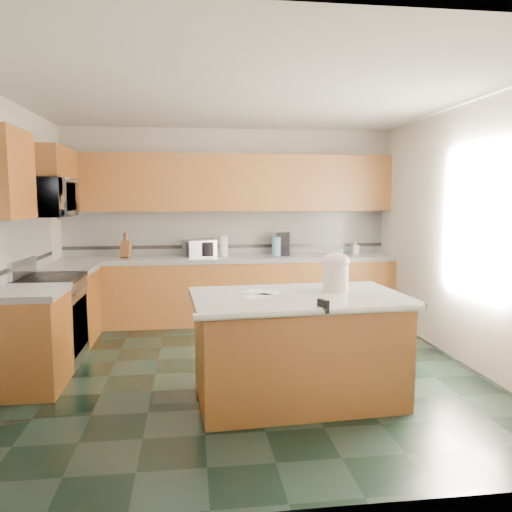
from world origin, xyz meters
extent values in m
plane|color=black|center=(0.00, 0.00, 0.00)|extent=(4.60, 4.60, 0.00)
plane|color=white|center=(0.00, 0.00, 2.70)|extent=(4.60, 4.60, 0.00)
cube|color=beige|center=(0.00, 2.32, 1.35)|extent=(4.60, 0.04, 2.70)
cube|color=beige|center=(0.00, -2.32, 1.35)|extent=(4.60, 0.04, 2.70)
cube|color=beige|center=(2.32, 0.00, 1.35)|extent=(0.04, 4.60, 2.70)
cube|color=#592C0C|center=(0.00, 2.00, 0.43)|extent=(4.60, 0.60, 0.86)
cube|color=silver|center=(0.00, 2.00, 0.89)|extent=(4.60, 0.64, 0.06)
cube|color=#592C0C|center=(0.00, 2.13, 1.94)|extent=(4.60, 0.33, 0.78)
cube|color=silver|center=(0.00, 2.29, 1.24)|extent=(4.60, 0.02, 0.63)
cube|color=black|center=(0.00, 2.28, 1.04)|extent=(4.60, 0.01, 0.05)
cube|color=#592C0C|center=(-2.00, 1.29, 0.43)|extent=(0.60, 0.82, 0.86)
cube|color=silver|center=(-2.00, 1.29, 0.89)|extent=(0.64, 0.82, 0.06)
cube|color=#592C0C|center=(-2.00, -0.24, 0.43)|extent=(0.60, 0.72, 0.86)
cube|color=silver|center=(-2.00, -0.24, 0.89)|extent=(0.64, 0.72, 0.06)
cube|color=silver|center=(-2.29, 0.55, 1.24)|extent=(0.02, 2.30, 0.63)
cube|color=black|center=(-2.28, 0.55, 1.04)|extent=(0.01, 2.30, 0.05)
cube|color=#592C0C|center=(-2.13, 1.42, 1.94)|extent=(0.33, 1.09, 0.78)
cube|color=#592C0C|center=(-2.13, -0.24, 1.94)|extent=(0.33, 0.72, 0.78)
cube|color=#B7B7BC|center=(-2.00, 0.50, 0.44)|extent=(0.60, 0.76, 0.88)
cube|color=black|center=(-1.71, 0.50, 0.40)|extent=(0.02, 0.68, 0.55)
cube|color=black|center=(-2.00, 0.50, 0.90)|extent=(0.62, 0.78, 0.04)
cylinder|color=#B7B7BC|center=(-1.68, 0.50, 0.78)|extent=(0.02, 0.66, 0.02)
cube|color=#B7B7BC|center=(-2.26, 0.50, 1.02)|extent=(0.06, 0.76, 0.18)
imported|color=#B7B7BC|center=(-2.00, 0.50, 1.73)|extent=(0.50, 0.73, 0.41)
cube|color=#592C0C|center=(0.36, -0.78, 0.43)|extent=(1.74, 1.06, 0.86)
cube|color=silver|center=(0.36, -0.78, 0.89)|extent=(1.84, 1.17, 0.06)
cylinder|color=silver|center=(0.36, -1.31, 0.89)|extent=(1.78, 0.17, 0.06)
cylinder|color=beige|center=(0.72, -0.67, 1.04)|extent=(0.23, 0.23, 0.23)
ellipsoid|color=beige|center=(0.72, -0.67, 1.19)|extent=(0.24, 0.24, 0.15)
cylinder|color=tan|center=(0.72, -0.67, 1.24)|extent=(0.08, 0.03, 0.03)
sphere|color=tan|center=(0.68, -0.67, 1.24)|extent=(0.04, 0.04, 0.04)
sphere|color=tan|center=(0.76, -0.67, 1.24)|extent=(0.04, 0.04, 0.04)
imported|color=#40AD8E|center=(0.81, -0.53, 1.10)|extent=(0.18, 0.18, 0.35)
cube|color=white|center=(0.02, -0.82, 0.92)|extent=(0.30, 0.28, 0.00)
cube|color=white|center=(0.08, -0.65, 0.92)|extent=(0.39, 0.36, 0.00)
cube|color=black|center=(0.44, -1.29, 0.93)|extent=(0.07, 0.11, 0.10)
cylinder|color=black|center=(0.44, -1.36, 0.91)|extent=(0.02, 0.08, 0.02)
cube|color=#472814|center=(-1.41, 2.05, 1.03)|extent=(0.17, 0.20, 0.25)
cylinder|color=black|center=(-1.41, 2.08, 0.99)|extent=(0.11, 0.11, 0.14)
cylinder|color=#472814|center=(-1.41, 2.08, 1.16)|extent=(0.06, 0.06, 0.20)
cube|color=#B7B7BC|center=(-0.41, 2.05, 1.04)|extent=(0.48, 0.40, 0.23)
cube|color=black|center=(-0.41, 1.92, 1.04)|extent=(0.37, 0.01, 0.19)
cylinder|color=white|center=(-0.08, 2.10, 1.06)|extent=(0.13, 0.13, 0.28)
cylinder|color=#B7B7BC|center=(-0.08, 2.10, 0.93)|extent=(0.19, 0.19, 0.01)
cylinder|color=#6799BD|center=(0.68, 2.06, 1.05)|extent=(0.16, 0.16, 0.27)
cylinder|color=#6799BD|center=(0.68, 2.06, 1.21)|extent=(0.08, 0.08, 0.04)
cube|color=black|center=(0.76, 2.08, 1.08)|extent=(0.24, 0.25, 0.32)
cylinder|color=black|center=(0.76, 2.03, 0.99)|extent=(0.13, 0.13, 0.13)
imported|color=white|center=(1.82, 2.05, 1.02)|extent=(0.10, 0.10, 0.20)
cylinder|color=red|center=(1.82, 2.05, 1.13)|extent=(0.02, 0.02, 0.03)
cube|color=white|center=(2.29, -0.20, 1.50)|extent=(0.02, 1.40, 1.10)
camera|label=1|loc=(-0.53, -4.85, 1.73)|focal=35.00mm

